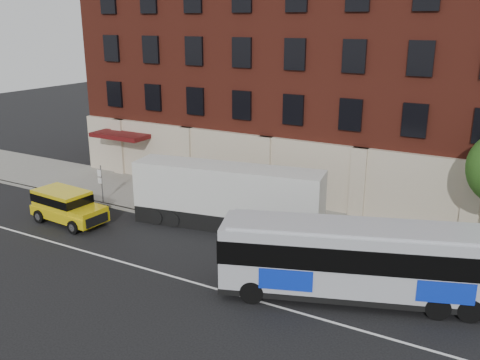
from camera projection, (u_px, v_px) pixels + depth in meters
The scene contains 9 objects.
ground at pixel (146, 275), 23.38m from camera, with size 120.00×120.00×0.00m, color black.
sidewalk at pixel (243, 213), 30.84m from camera, with size 60.00×6.00×0.15m, color #9A988C.
kerb at pixel (217, 229), 28.35m from camera, with size 60.00×0.25×0.15m, color #9A988C.
lane_line at pixel (153, 271), 23.79m from camera, with size 60.00×0.12×0.01m, color white.
building at pixel (300, 73), 35.24m from camera, with size 30.00×12.10×15.00m.
sign_pole at pixel (101, 182), 32.07m from camera, with size 0.30×0.20×2.50m.
city_bus at pixel (366, 259), 20.92m from camera, with size 11.89×6.36×3.22m.
yellow_suv at pixel (66, 205), 29.29m from camera, with size 4.89×2.38×1.84m.
shipping_container at pixel (227, 197), 28.42m from camera, with size 10.71×3.92×3.50m.
Camera 1 is at (14.07, -16.27, 10.97)m, focal length 38.85 mm.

